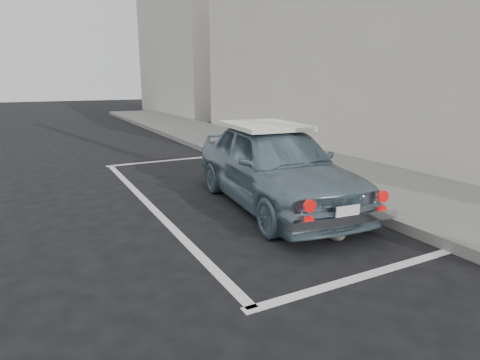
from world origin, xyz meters
The scene contains 9 objects.
ground centered at (0.00, 0.00, 0.00)m, with size 80.00×80.00×0.00m, color black.
sidewalk centered at (3.20, 2.00, 0.07)m, with size 2.80×40.00×0.15m, color slate.
shop_building centered at (6.33, 4.00, 3.49)m, with size 3.50×18.00×7.00m.
building_far centered at (6.35, 20.00, 4.00)m, with size 3.50×10.00×8.00m, color beige.
pline_rear centered at (0.50, -0.50, 0.00)m, with size 3.00×0.12×0.01m, color silver.
pline_front centered at (0.50, 6.50, 0.00)m, with size 3.00×0.12×0.01m, color silver.
pline_side centered at (-0.90, 3.00, 0.00)m, with size 0.12×7.00×0.01m, color silver.
retro_coupe centered at (0.95, 2.08, 0.68)m, with size 1.99×4.11×1.35m.
cat centered at (0.84, 0.40, 0.11)m, with size 0.22×0.47×0.25m.
Camera 1 is at (-2.51, -3.32, 2.02)m, focal length 30.00 mm.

